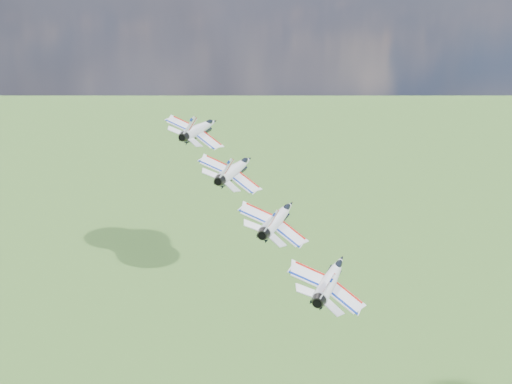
% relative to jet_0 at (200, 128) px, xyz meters
% --- Properties ---
extents(jet_0, '(11.90, 14.78, 7.56)m').
position_rel_jet_0_xyz_m(jet_0, '(0.00, 0.00, 0.00)').
color(jet_0, white).
extents(jet_1, '(11.90, 14.78, 7.56)m').
position_rel_jet_0_xyz_m(jet_1, '(7.34, -8.97, -3.54)').
color(jet_1, white).
extents(jet_2, '(11.90, 14.78, 7.56)m').
position_rel_jet_0_xyz_m(jet_2, '(14.68, -17.95, -7.08)').
color(jet_2, white).
extents(jet_3, '(11.90, 14.78, 7.56)m').
position_rel_jet_0_xyz_m(jet_3, '(22.01, -26.92, -10.62)').
color(jet_3, silver).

